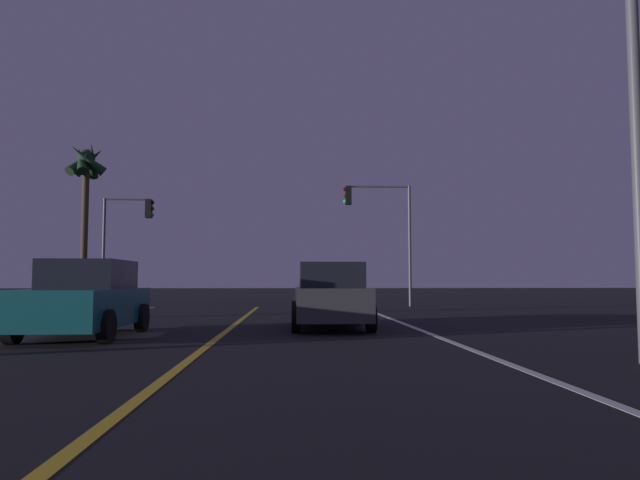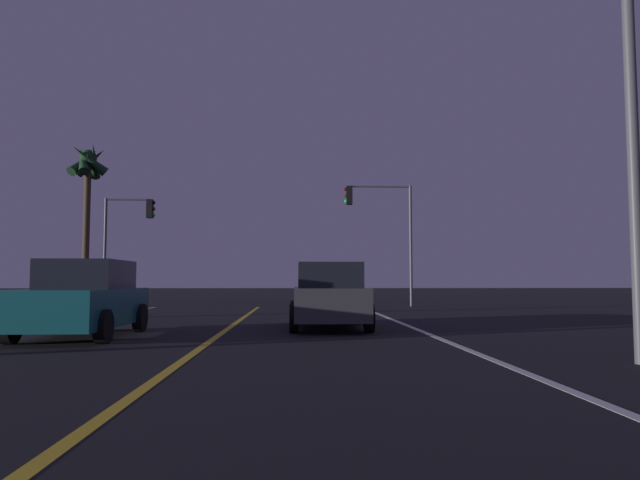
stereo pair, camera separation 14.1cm
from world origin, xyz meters
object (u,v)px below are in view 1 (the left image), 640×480
at_px(traffic_light_near_left, 128,226).
at_px(car_oncoming, 86,300).
at_px(car_lead_same_lane, 330,297).
at_px(street_lamp_right_near, 592,61).
at_px(traffic_light_near_right, 379,217).
at_px(palm_tree_left_far, 86,174).

bearing_deg(traffic_light_near_left, car_oncoming, -77.55).
bearing_deg(car_oncoming, traffic_light_near_left, -167.55).
height_order(car_lead_same_lane, street_lamp_right_near, street_lamp_right_near).
relative_size(car_oncoming, car_lead_same_lane, 1.00).
distance_m(traffic_light_near_right, street_lamp_right_near, 19.60).
height_order(car_oncoming, car_lead_same_lane, same).
xyz_separation_m(car_oncoming, car_lead_same_lane, (5.54, 2.19, 0.00)).
xyz_separation_m(car_lead_same_lane, traffic_light_near_right, (3.25, 12.86, 3.55)).
distance_m(car_oncoming, street_lamp_right_near, 10.90).
bearing_deg(car_oncoming, traffic_light_near_right, 149.70).
bearing_deg(street_lamp_right_near, traffic_light_near_left, -57.52).
relative_size(traffic_light_near_left, palm_tree_left_far, 0.59).
relative_size(car_oncoming, traffic_light_near_left, 0.83).
distance_m(traffic_light_near_right, palm_tree_left_far, 16.21).
bearing_deg(palm_tree_left_far, car_oncoming, -70.44).
bearing_deg(palm_tree_left_far, car_lead_same_lane, -53.76).
relative_size(car_lead_same_lane, street_lamp_right_near, 0.60).
bearing_deg(car_lead_same_lane, street_lamp_right_near, -151.79).
relative_size(street_lamp_right_near, palm_tree_left_far, 0.81).
xyz_separation_m(traffic_light_near_left, palm_tree_left_far, (-3.40, 3.86, 3.22)).
distance_m(car_lead_same_lane, street_lamp_right_near, 8.54).
distance_m(traffic_light_near_left, palm_tree_left_far, 6.07).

